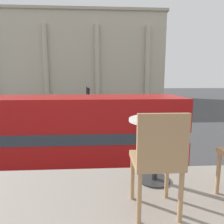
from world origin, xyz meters
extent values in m
cylinder|color=black|center=(3.30, 7.58, 0.50)|extent=(0.99, 0.22, 0.99)
cylinder|color=black|center=(3.30, 5.03, 0.50)|extent=(0.99, 0.22, 0.99)
cube|color=#B71414|center=(-0.84, 6.30, 1.30)|extent=(11.07, 2.55, 1.62)
cube|color=#2D3842|center=(-0.84, 6.30, 2.34)|extent=(10.85, 2.58, 0.45)
cube|color=#B71414|center=(-0.84, 6.30, 3.24)|extent=(11.07, 2.55, 1.35)
cylinder|color=#2D2D30|center=(1.71, -0.35, 3.52)|extent=(0.36, 0.36, 0.02)
cylinder|color=#2D2D30|center=(1.71, -0.35, 3.87)|extent=(0.07, 0.07, 0.68)
cylinder|color=silver|center=(1.71, -0.35, 4.23)|extent=(0.60, 0.60, 0.03)
cylinder|color=#A87F56|center=(1.40, -0.69, 3.73)|extent=(0.04, 0.04, 0.44)
cylinder|color=#A87F56|center=(1.74, -0.69, 3.73)|extent=(0.04, 0.04, 0.44)
cylinder|color=#A87F56|center=(1.40, -1.03, 3.73)|extent=(0.04, 0.04, 0.44)
cylinder|color=#A87F56|center=(1.74, -1.03, 3.73)|extent=(0.04, 0.04, 0.44)
cube|color=#A87F56|center=(1.57, -0.86, 3.98)|extent=(0.40, 0.40, 0.05)
cube|color=#A87F56|center=(1.57, -1.04, 4.21)|extent=(0.40, 0.04, 0.42)
cylinder|color=#A87F56|center=(2.28, -0.65, 3.73)|extent=(0.04, 0.04, 0.44)
cube|color=beige|center=(-4.19, 44.44, 8.58)|extent=(35.79, 15.76, 17.15)
cube|color=#B7AD93|center=(-4.19, 44.44, 17.40)|extent=(36.39, 16.36, 0.50)
cylinder|color=beige|center=(-8.96, 36.10, 7.29)|extent=(0.90, 0.90, 14.58)
cylinder|color=beige|center=(0.58, 36.10, 7.29)|extent=(0.90, 0.90, 14.58)
cylinder|color=beige|center=(10.13, 36.10, 7.29)|extent=(0.90, 0.90, 14.58)
cylinder|color=black|center=(-0.29, 18.29, 1.94)|extent=(0.12, 0.12, 3.89)
cube|color=black|center=(-0.11, 18.29, 3.44)|extent=(0.20, 0.24, 0.70)
sphere|color=red|center=(0.00, 18.29, 3.59)|extent=(0.14, 0.14, 0.14)
cylinder|color=black|center=(-3.02, 27.28, 0.30)|extent=(0.60, 0.18, 0.60)
cylinder|color=black|center=(-3.02, 25.53, 0.30)|extent=(0.60, 0.18, 0.60)
cylinder|color=black|center=(-5.82, 27.28, 0.30)|extent=(0.60, 0.18, 0.60)
cylinder|color=black|center=(-5.82, 25.53, 0.30)|extent=(0.60, 0.18, 0.60)
cube|color=maroon|center=(-4.42, 26.41, 0.57)|extent=(4.20, 1.75, 0.55)
cube|color=#2D3842|center=(-4.62, 26.41, 1.10)|extent=(1.89, 1.61, 0.50)
cylinder|color=#282B33|center=(-1.75, 29.20, 0.39)|extent=(0.14, 0.14, 0.78)
cylinder|color=#282B33|center=(-1.57, 29.20, 0.39)|extent=(0.14, 0.14, 0.78)
cylinder|color=#606638|center=(-1.66, 29.20, 1.09)|extent=(0.32, 0.32, 0.62)
sphere|color=tan|center=(-1.66, 29.20, 1.51)|extent=(0.21, 0.21, 0.21)
cylinder|color=#282B33|center=(-7.88, 28.07, 0.42)|extent=(0.14, 0.14, 0.84)
cylinder|color=#282B33|center=(-7.70, 28.07, 0.42)|extent=(0.14, 0.14, 0.84)
cylinder|color=yellow|center=(-7.79, 28.07, 1.17)|extent=(0.32, 0.32, 0.67)
sphere|color=tan|center=(-7.79, 28.07, 1.62)|extent=(0.23, 0.23, 0.23)
cylinder|color=#282B33|center=(-2.64, 28.91, 0.42)|extent=(0.14, 0.14, 0.85)
cylinder|color=#282B33|center=(-2.46, 28.91, 0.42)|extent=(0.14, 0.14, 0.85)
cylinder|color=#284799|center=(-2.55, 28.91, 1.18)|extent=(0.32, 0.32, 0.67)
sphere|color=tan|center=(-2.55, 28.91, 1.64)|extent=(0.23, 0.23, 0.23)
camera|label=1|loc=(1.10, -2.47, 4.67)|focal=32.00mm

